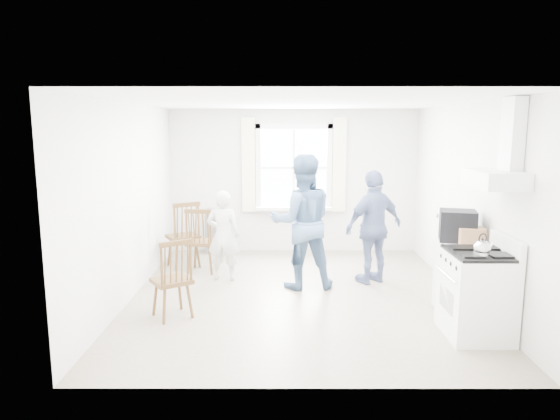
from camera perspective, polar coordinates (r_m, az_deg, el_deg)
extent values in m
cube|color=gray|center=(6.98, 2.07, -9.72)|extent=(4.62, 5.12, 0.02)
cube|color=silver|center=(9.16, 1.57, 3.32)|extent=(4.62, 0.04, 2.64)
cube|color=silver|center=(4.19, 3.36, -4.11)|extent=(4.62, 0.04, 2.64)
cube|color=silver|center=(6.96, -16.89, 0.95)|extent=(0.04, 5.12, 2.64)
cube|color=silver|center=(7.11, 20.73, 0.92)|extent=(0.04, 5.12, 2.64)
cube|color=white|center=(6.60, 2.21, 12.32)|extent=(4.62, 5.12, 0.02)
cube|color=white|center=(9.10, 1.59, 4.86)|extent=(1.20, 0.02, 1.40)
cube|color=white|center=(9.04, 1.61, 9.55)|extent=(1.38, 0.09, 0.09)
cube|color=white|center=(9.16, 1.57, 0.19)|extent=(1.38, 0.09, 0.09)
cube|color=white|center=(9.08, -2.50, 4.84)|extent=(0.09, 0.09, 1.58)
cube|color=white|center=(9.11, 5.66, 4.82)|extent=(0.09, 0.09, 1.58)
cube|color=white|center=(9.09, 1.58, 0.21)|extent=(1.38, 0.24, 0.06)
cube|color=white|center=(9.07, -3.61, 5.14)|extent=(0.24, 0.05, 1.70)
cube|color=white|center=(9.11, 6.78, 5.12)|extent=(0.24, 0.05, 1.70)
cube|color=white|center=(5.73, 23.35, 3.26)|extent=(0.45, 0.76, 0.18)
cube|color=white|center=(5.76, 25.05, 7.88)|extent=(0.14, 0.30, 0.76)
cube|color=slate|center=(9.18, -7.19, -2.43)|extent=(0.40, 0.30, 0.80)
cube|color=white|center=(5.94, 21.51, -9.07)|extent=(0.65, 0.76, 0.92)
cube|color=black|center=(5.81, 21.79, -4.62)|extent=(0.61, 0.72, 0.03)
cube|color=white|center=(5.91, 24.50, -3.73)|extent=(0.06, 0.76, 0.20)
cylinder|color=silver|center=(5.76, 18.43, -6.98)|extent=(0.02, 0.61, 0.02)
sphere|color=silver|center=(5.60, 22.09, -4.07)|extent=(0.17, 0.17, 0.17)
cylinder|color=silver|center=(5.61, 22.06, -4.59)|extent=(0.16, 0.16, 0.03)
torus|color=black|center=(5.57, 22.16, -3.02)|extent=(0.11, 0.05, 0.11)
cube|color=white|center=(6.59, 19.90, -7.24)|extent=(0.50, 0.55, 0.90)
cube|color=black|center=(6.50, 19.59, -2.46)|extent=(0.50, 0.47, 0.20)
cube|color=black|center=(6.47, 19.68, -0.82)|extent=(0.50, 0.47, 0.18)
cube|color=#B07F55|center=(6.39, 20.95, -2.76)|extent=(0.30, 0.22, 0.20)
cube|color=#493017|center=(8.34, -11.02, -3.02)|extent=(0.63, 0.63, 0.06)
cube|color=#493017|center=(8.09, -10.59, -1.20)|extent=(0.42, 0.29, 0.60)
cylinder|color=#493017|center=(8.40, -10.96, -4.77)|extent=(0.04, 0.04, 0.48)
cube|color=#493017|center=(8.01, -8.87, -3.66)|extent=(0.50, 0.48, 0.05)
cube|color=#493017|center=(7.77, -9.32, -1.93)|extent=(0.43, 0.12, 0.57)
cylinder|color=#493017|center=(8.07, -8.82, -5.38)|extent=(0.04, 0.04, 0.46)
cube|color=#493017|center=(6.20, -12.28, -7.92)|extent=(0.57, 0.57, 0.05)
cube|color=#493017|center=(5.97, -11.73, -5.90)|extent=(0.37, 0.27, 0.54)
cylinder|color=#493017|center=(6.28, -12.20, -9.98)|extent=(0.04, 0.04, 0.43)
imported|color=silver|center=(7.50, -6.50, -2.91)|extent=(0.56, 0.56, 1.36)
imported|color=slate|center=(7.07, 2.55, -1.37)|extent=(1.03, 1.03, 1.91)
imported|color=navy|center=(7.42, 10.68, -1.92)|extent=(1.33, 1.33, 1.67)
imported|color=#337338|center=(9.04, 1.57, 1.30)|extent=(0.21, 0.21, 0.30)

